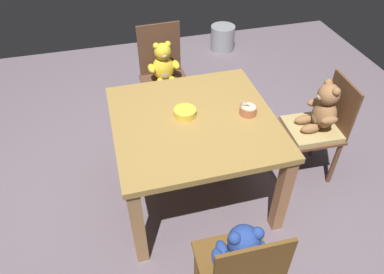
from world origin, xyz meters
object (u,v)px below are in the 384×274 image
teddy_chair_far_center (164,70)px  porridge_bowl_yellow_center (185,112)px  teddy_chair_near_front (241,261)px  dining_table (194,132)px  teddy_chair_near_right (320,118)px  metal_pail (223,38)px  porridge_bowl_terracotta_near_right (248,110)px

teddy_chair_far_center → porridge_bowl_yellow_center: (-0.03, -0.90, 0.20)m
teddy_chair_far_center → teddy_chair_near_front: bearing=-2.0°
dining_table → porridge_bowl_yellow_center: bearing=131.6°
teddy_chair_near_front → porridge_bowl_yellow_center: bearing=3.1°
teddy_chair_far_center → dining_table: bearing=-1.0°
dining_table → teddy_chair_near_front: teddy_chair_near_front is taller
dining_table → porridge_bowl_yellow_center: porridge_bowl_yellow_center is taller
teddy_chair_near_right → teddy_chair_far_center: teddy_chair_far_center is taller
teddy_chair_near_front → metal_pail: bearing=-16.1°
porridge_bowl_yellow_center → porridge_bowl_terracotta_near_right: (0.41, -0.09, 0.01)m
porridge_bowl_yellow_center → dining_table: bearing=-48.4°
teddy_chair_far_center → porridge_bowl_yellow_center: 0.92m
porridge_bowl_yellow_center → metal_pail: porridge_bowl_yellow_center is taller
teddy_chair_far_center → porridge_bowl_terracotta_near_right: teddy_chair_far_center is taller
teddy_chair_near_front → metal_pail: (0.97, 3.09, -0.39)m
teddy_chair_far_center → porridge_bowl_terracotta_near_right: 1.08m
teddy_chair_far_center → porridge_bowl_terracotta_near_right: size_ratio=7.25×
porridge_bowl_terracotta_near_right → metal_pail: bearing=74.9°
teddy_chair_near_right → porridge_bowl_yellow_center: (-1.00, 0.08, 0.19)m
porridge_bowl_yellow_center → metal_pail: (1.00, 2.10, -0.58)m
teddy_chair_near_front → porridge_bowl_terracotta_near_right: 1.00m
dining_table → teddy_chair_far_center: (-0.02, 0.95, -0.06)m
porridge_bowl_terracotta_near_right → teddy_chair_near_front: bearing=-112.7°
teddy_chair_near_right → porridge_bowl_terracotta_near_right: teddy_chair_near_right is taller
porridge_bowl_yellow_center → metal_pail: 2.40m
teddy_chair_far_center → teddy_chair_near_front: (0.00, -1.89, 0.01)m
dining_table → teddy_chair_near_right: size_ratio=1.27×
teddy_chair_near_right → dining_table: bearing=1.4°
teddy_chair_near_right → teddy_chair_far_center: size_ratio=0.93×
teddy_chair_near_front → porridge_bowl_terracotta_near_right: (0.38, 0.91, 0.20)m
teddy_chair_near_right → teddy_chair_far_center: 1.37m
teddy_chair_far_center → metal_pail: size_ratio=3.01×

